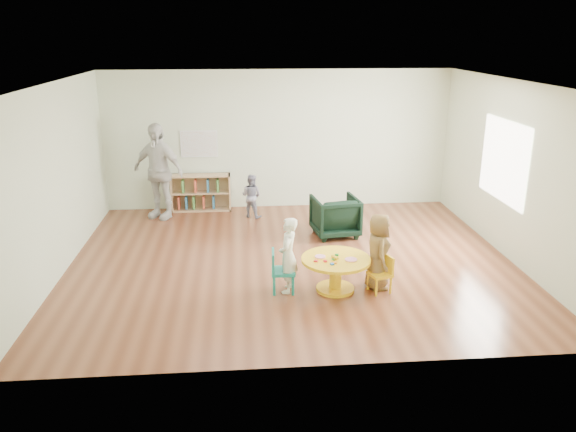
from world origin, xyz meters
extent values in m
plane|color=brown|center=(0.00, 0.00, 0.00)|extent=(7.00, 7.00, 0.00)
cube|color=white|center=(0.00, 0.00, 2.75)|extent=(7.00, 6.00, 0.10)
cube|color=beige|center=(0.00, 3.00, 1.40)|extent=(7.00, 0.10, 2.80)
cube|color=beige|center=(0.00, -3.00, 1.40)|extent=(7.00, 0.10, 2.80)
cube|color=beige|center=(-3.50, 0.00, 1.40)|extent=(0.10, 6.00, 2.80)
cube|color=beige|center=(3.50, 0.00, 1.40)|extent=(0.10, 6.00, 2.80)
cube|color=white|center=(3.48, 0.30, 1.50)|extent=(0.02, 1.60, 1.30)
cylinder|color=yellow|center=(0.52, -1.12, 0.22)|extent=(0.17, 0.17, 0.44)
cylinder|color=yellow|center=(0.52, -1.12, 0.02)|extent=(0.54, 0.54, 0.04)
cylinder|color=yellow|center=(0.52, -1.12, 0.47)|extent=(0.98, 0.98, 0.04)
cylinder|color=pink|center=(0.30, -1.07, 0.50)|extent=(0.15, 0.15, 0.02)
cylinder|color=pink|center=(0.72, -1.21, 0.50)|extent=(0.17, 0.17, 0.02)
cylinder|color=yellow|center=(0.50, -1.14, 0.51)|extent=(0.09, 0.13, 0.04)
cylinder|color=#12691D|center=(0.46, -1.22, 0.51)|extent=(0.04, 0.05, 0.02)
cylinder|color=#12691D|center=(0.53, -1.07, 0.51)|extent=(0.04, 0.05, 0.02)
cube|color=red|center=(0.35, -1.24, 0.50)|extent=(0.05, 0.05, 0.02)
cube|color=orange|center=(0.47, -1.30, 0.50)|extent=(0.05, 0.05, 0.02)
cube|color=blue|center=(0.43, -1.35, 0.50)|extent=(0.06, 0.06, 0.02)
cube|color=#12691D|center=(0.55, -1.02, 0.50)|extent=(0.05, 0.06, 0.02)
cube|color=red|center=(0.22, -1.22, 0.50)|extent=(0.06, 0.06, 0.02)
cube|color=#198A7B|center=(-0.22, -1.10, 0.30)|extent=(0.34, 0.34, 0.04)
cube|color=#198A7B|center=(-0.36, -1.09, 0.47)|extent=(0.05, 0.33, 0.28)
cylinder|color=#198A7B|center=(-0.34, -0.96, 0.14)|extent=(0.04, 0.04, 0.28)
cylinder|color=#198A7B|center=(-0.36, -1.22, 0.14)|extent=(0.04, 0.04, 0.28)
cylinder|color=#198A7B|center=(-0.08, -0.98, 0.14)|extent=(0.04, 0.04, 0.28)
cylinder|color=#198A7B|center=(-0.09, -1.24, 0.14)|extent=(0.04, 0.04, 0.28)
cube|color=yellow|center=(1.13, -1.22, 0.27)|extent=(0.35, 0.35, 0.04)
cube|color=yellow|center=(1.25, -1.19, 0.41)|extent=(0.11, 0.28, 0.25)
cylinder|color=yellow|center=(1.27, -1.30, 0.12)|extent=(0.03, 0.03, 0.25)
cylinder|color=yellow|center=(1.21, -1.08, 0.12)|extent=(0.03, 0.03, 0.25)
cylinder|color=yellow|center=(1.05, -1.37, 0.12)|extent=(0.03, 0.03, 0.25)
cylinder|color=yellow|center=(0.99, -1.15, 0.12)|extent=(0.03, 0.03, 0.25)
cube|color=tan|center=(-2.19, 2.83, 0.38)|extent=(0.03, 0.30, 0.75)
cube|color=tan|center=(-1.01, 2.83, 0.38)|extent=(0.03, 0.30, 0.75)
cube|color=tan|center=(-1.60, 2.83, 0.01)|extent=(1.20, 0.30, 0.03)
cube|color=tan|center=(-1.60, 2.83, 0.73)|extent=(1.20, 0.30, 0.03)
cube|color=tan|center=(-1.60, 2.83, 0.38)|extent=(1.14, 0.28, 0.03)
cube|color=tan|center=(-1.60, 2.97, 0.38)|extent=(1.20, 0.02, 0.75)
cube|color=#D45338|center=(-2.05, 2.81, 0.18)|extent=(0.04, 0.18, 0.26)
cube|color=teal|center=(-1.90, 2.81, 0.18)|extent=(0.04, 0.18, 0.26)
cube|color=#529C48|center=(-1.75, 2.81, 0.18)|extent=(0.04, 0.18, 0.26)
cube|color=#D45338|center=(-1.55, 2.81, 0.18)|extent=(0.04, 0.18, 0.26)
cube|color=teal|center=(-1.35, 2.81, 0.18)|extent=(0.04, 0.18, 0.26)
cube|color=#529C48|center=(-1.95, 2.81, 0.53)|extent=(0.04, 0.18, 0.26)
cube|color=#D45338|center=(-1.70, 2.81, 0.53)|extent=(0.04, 0.18, 0.26)
cube|color=teal|center=(-1.45, 2.81, 0.53)|extent=(0.04, 0.18, 0.26)
cube|color=#529C48|center=(-1.25, 2.81, 0.53)|extent=(0.04, 0.18, 0.26)
cube|color=white|center=(-1.60, 2.98, 1.35)|extent=(0.74, 0.01, 0.54)
cube|color=red|center=(-1.60, 2.98, 1.35)|extent=(0.70, 0.00, 0.50)
imported|color=black|center=(0.89, 1.13, 0.36)|extent=(0.87, 0.89, 0.72)
imported|color=white|center=(-0.15, -1.09, 0.54)|extent=(0.36, 0.45, 1.09)
imported|color=#C58E15|center=(1.13, -1.08, 0.55)|extent=(0.37, 0.55, 1.10)
imported|color=#1C1E48|center=(-0.58, 2.30, 0.43)|extent=(0.52, 0.49, 0.86)
imported|color=silver|center=(-2.37, 2.44, 0.93)|extent=(1.18, 0.92, 1.87)
camera|label=1|loc=(-0.77, -8.29, 3.49)|focal=35.00mm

